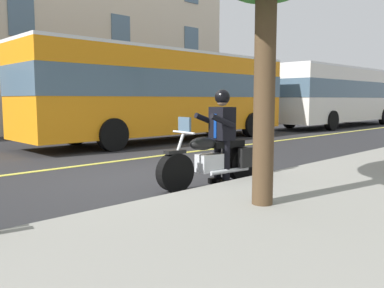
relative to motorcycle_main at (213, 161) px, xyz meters
The scene contains 7 objects.
ground_plane 1.75m from the motorcycle_main, 70.20° to the right, with size 80.00×80.00×0.00m, color #28282B.
sidewalk_curb 2.99m from the motorcycle_main, 78.85° to the left, with size 60.00×5.00×0.15m, color gray.
lane_center_stripe 3.66m from the motorcycle_main, 80.93° to the right, with size 60.00×0.16×0.01m, color #E5DB4C.
motorcycle_main is the anchor object (origin of this frame).
rider_main 0.61m from the motorcycle_main, behind, with size 0.67×0.60×1.74m.
bus_near 8.11m from the motorcycle_main, 124.60° to the right, with size 11.05×2.70×3.30m.
bus_far 17.86m from the motorcycle_main, 160.94° to the right, with size 11.05×2.70×3.30m.
Camera 1 is at (4.67, 6.47, 1.56)m, focal length 37.30 mm.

